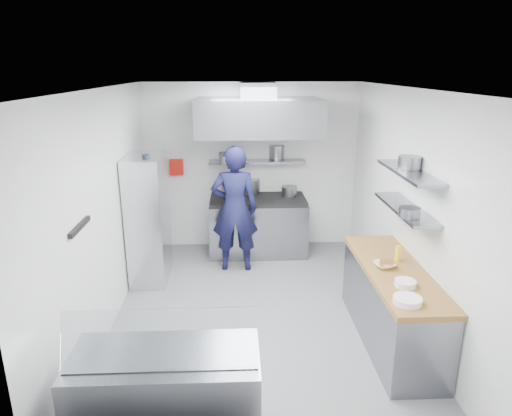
{
  "coord_description": "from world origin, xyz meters",
  "views": [
    {
      "loc": [
        -0.26,
        -5.13,
        3.02
      ],
      "look_at": [
        0.0,
        0.6,
        1.25
      ],
      "focal_mm": 32.0,
      "sensor_mm": 36.0,
      "label": 1
    }
  ],
  "objects_px": {
    "gas_range": "(258,227)",
    "chef": "(235,209)",
    "wire_rack": "(148,219)",
    "display_case": "(167,399)"
  },
  "relations": [
    {
      "from": "gas_range",
      "to": "chef",
      "type": "relative_size",
      "value": 0.82
    },
    {
      "from": "gas_range",
      "to": "wire_rack",
      "type": "xyz_separation_m",
      "value": [
        -1.63,
        -0.92,
        0.48
      ]
    },
    {
      "from": "wire_rack",
      "to": "display_case",
      "type": "height_order",
      "value": "wire_rack"
    },
    {
      "from": "gas_range",
      "to": "chef",
      "type": "bearing_deg",
      "value": -120.95
    },
    {
      "from": "chef",
      "to": "wire_rack",
      "type": "height_order",
      "value": "chef"
    },
    {
      "from": "gas_range",
      "to": "display_case",
      "type": "height_order",
      "value": "gas_range"
    },
    {
      "from": "wire_rack",
      "to": "gas_range",
      "type": "bearing_deg",
      "value": 29.45
    },
    {
      "from": "gas_range",
      "to": "wire_rack",
      "type": "bearing_deg",
      "value": -150.55
    },
    {
      "from": "display_case",
      "to": "wire_rack",
      "type": "bearing_deg",
      "value": 102.17
    },
    {
      "from": "chef",
      "to": "wire_rack",
      "type": "bearing_deg",
      "value": 13.57
    }
  ]
}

